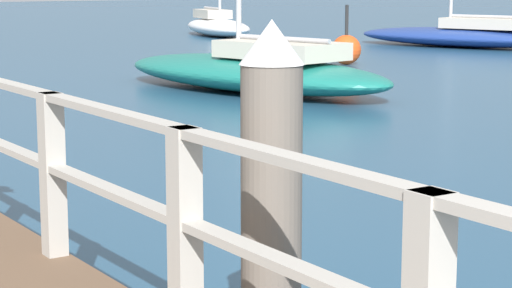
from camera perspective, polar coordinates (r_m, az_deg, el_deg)
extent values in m
cube|color=#B2ADA3|center=(4.37, -4.18, -5.21)|extent=(0.12, 0.12, 0.96)
cube|color=#B2ADA3|center=(5.74, -11.82, -1.79)|extent=(0.12, 0.12, 0.96)
cylinder|color=#6B6056|center=(4.48, 0.90, -5.93)|extent=(0.28, 0.28, 1.66)
cone|color=white|center=(4.33, 0.93, 6.00)|extent=(0.29, 0.29, 0.20)
ellipsoid|color=navy|center=(29.66, 11.86, 6.15)|extent=(4.13, 6.99, 0.56)
cylinder|color=#B2B2B7|center=(29.26, 13.35, 7.28)|extent=(0.78, 2.24, 0.08)
cube|color=beige|center=(29.29, 13.28, 6.89)|extent=(1.91, 2.65, 0.30)
ellipsoid|color=white|center=(34.31, -2.26, 6.84)|extent=(2.76, 5.34, 0.60)
cylinder|color=#B2B2B7|center=(34.89, -2.59, 7.96)|extent=(0.50, 1.75, 0.08)
cube|color=beige|center=(34.87, -2.57, 7.63)|extent=(1.31, 2.00, 0.30)
ellipsoid|color=#197266|center=(17.71, -0.31, 4.16)|extent=(3.33, 6.61, 0.63)
cylinder|color=#B2B2B7|center=(17.10, 1.54, 6.19)|extent=(0.49, 2.18, 0.08)
cube|color=beige|center=(17.14, 1.46, 5.53)|extent=(1.63, 2.46, 0.30)
sphere|color=#E54C19|center=(23.13, 5.31, 5.52)|extent=(0.70, 0.70, 0.70)
cylinder|color=#262626|center=(23.09, 5.34, 7.25)|extent=(0.08, 0.08, 0.70)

